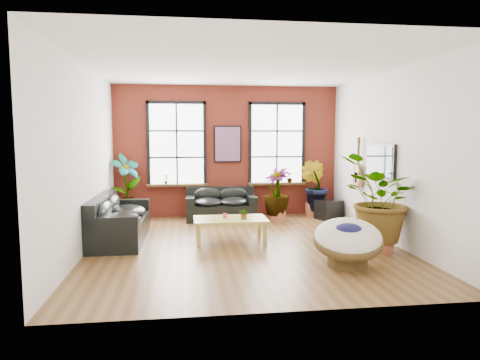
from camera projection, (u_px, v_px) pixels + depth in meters
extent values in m
cube|color=brown|center=(244.00, 246.00, 8.51)|extent=(6.00, 6.50, 0.02)
cube|color=white|center=(244.00, 65.00, 8.14)|extent=(6.00, 6.50, 0.02)
cube|color=maroon|center=(227.00, 151.00, 11.54)|extent=(6.00, 0.02, 3.50)
cube|color=silver|center=(281.00, 172.00, 5.11)|extent=(6.00, 0.02, 3.50)
cube|color=silver|center=(84.00, 159.00, 7.94)|extent=(0.02, 6.50, 3.50)
cube|color=silver|center=(390.00, 157.00, 8.71)|extent=(0.02, 6.50, 3.50)
cube|color=white|center=(177.00, 144.00, 11.28)|extent=(1.40, 0.02, 2.10)
cube|color=#3F2911|center=(177.00, 185.00, 11.33)|extent=(1.60, 0.22, 0.06)
cube|color=white|center=(277.00, 144.00, 11.63)|extent=(1.40, 0.02, 2.10)
cube|color=#3F2911|center=(277.00, 184.00, 11.67)|extent=(1.60, 0.22, 0.06)
cube|color=black|center=(221.00, 212.00, 11.11)|extent=(1.80, 0.89, 0.41)
cube|color=black|center=(220.00, 194.00, 11.39)|extent=(1.80, 0.23, 0.42)
cube|color=black|center=(190.00, 200.00, 10.98)|extent=(0.22, 0.88, 0.21)
cube|color=black|center=(251.00, 199.00, 11.17)|extent=(0.22, 0.88, 0.21)
ellipsoid|color=black|center=(208.00, 202.00, 10.99)|extent=(0.76, 0.74, 0.23)
ellipsoid|color=black|center=(207.00, 195.00, 11.22)|extent=(0.76, 0.24, 0.40)
ellipsoid|color=black|center=(234.00, 202.00, 11.07)|extent=(0.76, 0.74, 0.23)
ellipsoid|color=black|center=(233.00, 195.00, 11.31)|extent=(0.76, 0.24, 0.40)
cube|color=black|center=(121.00, 229.00, 8.90)|extent=(1.02, 2.38, 0.46)
cube|color=black|center=(101.00, 208.00, 8.81)|extent=(0.27, 2.37, 0.47)
cube|color=black|center=(111.00, 223.00, 7.82)|extent=(0.99, 0.25, 0.24)
cube|color=black|center=(128.00, 205.00, 9.91)|extent=(0.99, 0.25, 0.24)
ellipsoid|color=black|center=(119.00, 220.00, 8.41)|extent=(0.84, 1.04, 0.26)
ellipsoid|color=black|center=(104.00, 212.00, 8.36)|extent=(0.28, 1.04, 0.45)
ellipsoid|color=black|center=(126.00, 211.00, 9.34)|extent=(0.84, 1.04, 0.26)
ellipsoid|color=black|center=(113.00, 204.00, 9.29)|extent=(0.28, 1.04, 0.45)
cube|color=#B1A23F|center=(230.00, 220.00, 8.81)|extent=(1.50, 0.86, 0.06)
cube|color=#3F2911|center=(231.00, 220.00, 8.66)|extent=(1.50, 0.01, 0.00)
cube|color=#3F2911|center=(230.00, 217.00, 8.95)|extent=(1.50, 0.01, 0.00)
cube|color=#B1A23F|center=(199.00, 236.00, 8.41)|extent=(0.08, 0.08, 0.42)
cube|color=#B1A23F|center=(265.00, 234.00, 8.58)|extent=(0.08, 0.08, 0.42)
cube|color=#B1A23F|center=(198.00, 229.00, 9.09)|extent=(0.08, 0.08, 0.42)
cube|color=#B1A23F|center=(259.00, 227.00, 9.26)|extent=(0.08, 0.08, 0.42)
cylinder|color=#D93645|center=(225.00, 216.00, 8.84)|extent=(0.09, 0.09, 0.10)
cylinder|color=brown|center=(347.00, 258.00, 7.15)|extent=(0.82, 0.82, 0.27)
torus|color=brown|center=(348.00, 240.00, 7.12)|extent=(1.42, 1.42, 0.52)
ellipsoid|color=white|center=(348.00, 236.00, 7.11)|extent=(1.38, 1.43, 0.71)
ellipsoid|color=#161745|center=(349.00, 229.00, 7.04)|extent=(0.52, 0.46, 0.20)
cube|color=black|center=(228.00, 144.00, 11.45)|extent=(0.74, 0.04, 0.98)
cube|color=#0C7F8C|center=(228.00, 144.00, 11.42)|extent=(0.66, 0.02, 0.90)
cube|color=black|center=(380.00, 161.00, 9.00)|extent=(0.06, 1.25, 0.72)
cube|color=black|center=(379.00, 161.00, 9.00)|extent=(0.01, 1.15, 0.62)
cylinder|color=#B27F4C|center=(358.00, 180.00, 10.09)|extent=(0.09, 0.38, 0.38)
cylinder|color=#B27F4C|center=(358.00, 170.00, 10.06)|extent=(0.09, 0.30, 0.30)
cylinder|color=black|center=(357.00, 180.00, 10.09)|extent=(0.09, 0.11, 0.11)
cube|color=#3F2911|center=(358.00, 154.00, 10.02)|extent=(0.04, 0.05, 0.55)
cube|color=#3F2911|center=(359.00, 140.00, 9.99)|extent=(0.06, 0.06, 0.14)
cube|color=black|center=(329.00, 210.00, 11.17)|extent=(0.74, 0.69, 0.50)
cylinder|color=#AE5739|center=(128.00, 213.00, 10.92)|extent=(0.62, 0.62, 0.40)
cylinder|color=#AE5739|center=(314.00, 210.00, 11.62)|extent=(0.50, 0.50, 0.34)
cylinder|color=#AE5739|center=(380.00, 242.00, 8.08)|extent=(0.60, 0.60, 0.36)
cylinder|color=#AE5739|center=(277.00, 214.00, 11.02)|extent=(0.57, 0.57, 0.32)
imported|color=#174B14|center=(126.00, 184.00, 10.84)|extent=(1.01, 0.97, 1.59)
imported|color=#174B14|center=(314.00, 186.00, 11.53)|extent=(0.94, 0.96, 1.36)
imported|color=#174B14|center=(380.00, 199.00, 8.00)|extent=(1.99, 1.97, 1.67)
imported|color=#174B14|center=(277.00, 192.00, 10.97)|extent=(0.95, 0.95, 1.21)
imported|color=#174B14|center=(244.00, 213.00, 8.73)|extent=(0.24, 0.22, 0.23)
imported|color=#174B14|center=(166.00, 179.00, 11.27)|extent=(0.17, 0.17, 0.27)
imported|color=#174B14|center=(290.00, 177.00, 11.70)|extent=(0.19, 0.19, 0.27)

